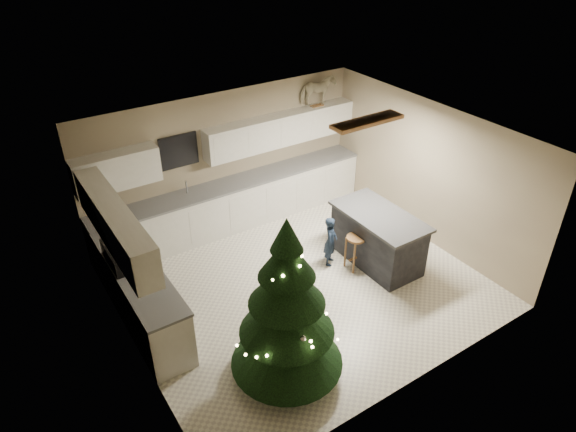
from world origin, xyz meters
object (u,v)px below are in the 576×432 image
object	(u,v)px
bar_stool	(356,245)
rocking_horse	(317,91)
island	(377,238)
toddler	(331,241)
christmas_tree	(287,316)

from	to	relation	value
bar_stool	rocking_horse	xyz separation A→B (m)	(0.93, 2.47, 1.83)
island	toddler	world-z (taller)	island
island	christmas_tree	distance (m)	3.02
christmas_tree	toddler	xyz separation A→B (m)	(1.98, 1.65, -0.55)
christmas_tree	island	bearing A→B (deg)	24.99
toddler	rocking_horse	bearing A→B (deg)	16.13
island	bar_stool	distance (m)	0.45
bar_stool	rocking_horse	size ratio (longest dim) A/B	0.88
rocking_horse	bar_stool	bearing A→B (deg)	168.25
island	rocking_horse	distance (m)	3.15
bar_stool	rocking_horse	world-z (taller)	rocking_horse
christmas_tree	toddler	size ratio (longest dim) A/B	2.68
toddler	christmas_tree	bearing A→B (deg)	175.52
bar_stool	christmas_tree	world-z (taller)	christmas_tree
island	toddler	distance (m)	0.82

